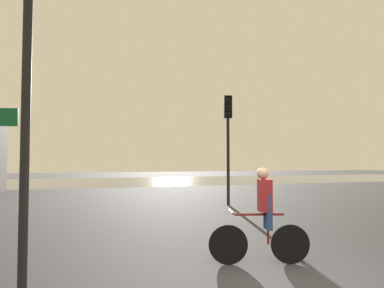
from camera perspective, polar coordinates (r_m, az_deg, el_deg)
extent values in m
plane|color=#333338|center=(5.58, 13.40, -20.59)|extent=(120.00, 120.00, 0.00)
cube|color=slate|center=(33.53, -14.77, -5.61)|extent=(80.00, 16.00, 0.01)
cylinder|color=black|center=(5.34, -24.07, 1.34)|extent=(0.12, 0.12, 4.15)
cylinder|color=black|center=(15.05, 5.53, -2.64)|extent=(0.12, 0.12, 3.49)
cube|color=black|center=(15.21, 5.49, 5.65)|extent=(0.38, 0.33, 0.90)
cylinder|color=black|center=(15.13, 5.55, 6.81)|extent=(0.19, 0.09, 0.19)
cube|color=black|center=(15.12, 5.56, 7.24)|extent=(0.22, 0.17, 0.02)
cylinder|color=black|center=(15.08, 5.55, 5.73)|extent=(0.19, 0.09, 0.19)
cube|color=black|center=(15.08, 5.56, 6.15)|extent=(0.22, 0.17, 0.02)
cylinder|color=black|center=(15.04, 5.56, 4.63)|extent=(0.19, 0.09, 0.19)
cube|color=black|center=(15.03, 5.57, 5.06)|extent=(0.22, 0.17, 0.02)
cylinder|color=black|center=(6.51, 5.54, -15.02)|extent=(0.64, 0.24, 0.66)
cylinder|color=black|center=(6.73, 14.74, -14.55)|extent=(0.64, 0.24, 0.66)
cylinder|color=maroon|center=(6.51, 10.18, -10.52)|extent=(0.81, 0.29, 0.04)
cylinder|color=maroon|center=(6.58, 11.51, -12.41)|extent=(0.04, 0.04, 0.55)
cylinder|color=maroon|center=(6.42, 5.97, -10.21)|extent=(0.17, 0.45, 0.03)
cylinder|color=navy|center=(6.64, 11.28, -9.93)|extent=(0.11, 0.11, 0.60)
cylinder|color=navy|center=(6.44, 11.70, -10.14)|extent=(0.11, 0.11, 0.60)
cube|color=maroon|center=(6.50, 11.03, -7.69)|extent=(0.28, 0.35, 0.54)
sphere|color=tan|center=(6.47, 10.74, -4.43)|extent=(0.20, 0.20, 0.20)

